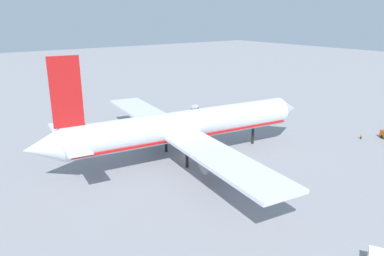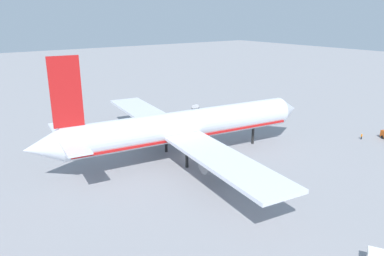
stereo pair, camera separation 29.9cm
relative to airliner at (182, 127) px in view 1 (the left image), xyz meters
name	(u,v)px [view 1 (the left image)]	position (x,y,z in m)	size (l,w,h in m)	color
ground_plane	(187,157)	(1.20, -0.14, -7.82)	(600.00, 600.00, 0.00)	gray
airliner	(182,127)	(0.00, 0.00, 0.00)	(70.06, 75.02, 25.61)	silver
baggage_cart_0	(195,107)	(31.16, 36.60, -7.05)	(3.32, 1.79, 1.40)	#595B60
ground_worker_3	(361,136)	(47.87, -17.93, -6.98)	(0.42, 0.42, 1.66)	black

